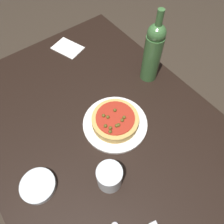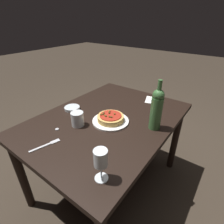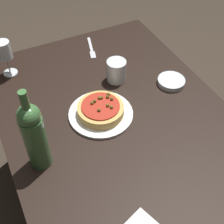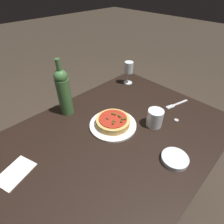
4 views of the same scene
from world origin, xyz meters
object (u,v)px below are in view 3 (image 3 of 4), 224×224
Objects in this scene: wine_glass at (4,52)px; side_bowl at (171,81)px; pizza at (101,109)px; dinner_plate at (101,114)px; water_cup at (116,71)px; dining_table at (116,130)px; fork at (91,49)px; bottle_cap at (118,60)px; wine_bottle at (34,135)px.

wine_glass is 1.39× the size of side_bowl.
pizza is 1.10× the size of wine_glass.
wine_glass is at bearing -147.96° from dinner_plate.
wine_glass is 1.70× the size of water_cup.
water_cup is at bearing 153.36° from dining_table.
bottle_cap is (0.14, 0.08, 0.00)m from fork.
dinner_plate is at bearing -42.45° from water_cup.
fork is at bearing -151.14° from side_bowl.
dining_table is at bearing -28.04° from bottle_cap.
pizza reaches higher than dining_table.
dining_table is at bearing 3.91° from fork.
side_bowl is 0.45m from fork.
dining_table is at bearing -77.52° from side_bowl.
wine_glass is 0.50× the size of wine_bottle.
fork is at bearing 161.32° from dinner_plate.
wine_bottle is 1.89× the size of fork.
side_bowl is at bearing 58.32° from wine_glass.
dining_table is 6.85× the size of fork.
pizza reaches higher than side_bowl.
pizza is 0.46m from fork.
pizza is 1.05× the size of fork.
fork is 7.47× the size of bottle_cap.
dining_table is at bearing -26.64° from water_cup.
side_bowl is 5.09× the size of bottle_cap.
wine_bottle is (0.11, -0.28, 0.14)m from dinner_plate.
wine_bottle reaches higher than fork.
fork is at bearing -177.84° from water_cup.
pizza is 0.51m from wine_glass.
water_cup is at bearing 17.24° from fork.
wine_glass is at bearing -121.68° from side_bowl.
wine_bottle is at bearing -51.51° from bottle_cap.
bottle_cap is at bearing 128.49° from wine_bottle.
wine_bottle is 14.13× the size of bottle_cap.
wine_glass reaches higher than dinner_plate.
fork is (-0.01, 0.41, -0.12)m from wine_glass.
pizza reaches higher than dinner_plate.
fork reaches higher than dining_table.
fork is at bearing -149.14° from bottle_cap.
water_cup reaches higher than dinner_plate.
dinner_plate is 1.54× the size of wine_glass.
dinner_plate is 0.37m from side_bowl.
water_cup is 0.27m from fork.
water_cup is 0.82× the size of side_bowl.
dining_table is 0.33m from side_bowl.
water_cup reaches higher than side_bowl.
pizza reaches higher than bottle_cap.
dining_table is 0.60m from wine_glass.
dining_table is at bearing 59.44° from pizza.
dinner_plate is at bearing -84.23° from side_bowl.
wine_bottle is 0.71m from fork.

